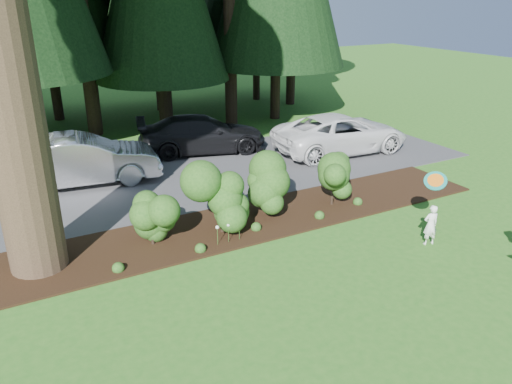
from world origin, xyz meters
The scene contains 10 objects.
ground centered at (0.00, 0.00, 0.00)m, with size 80.00×80.00×0.00m, color #29631C.
mulch_bed centered at (0.00, 3.25, 0.03)m, with size 16.00×2.50×0.05m, color black.
driveway centered at (0.00, 7.50, 0.01)m, with size 22.00×6.00×0.03m, color #38383A.
shrub_row centered at (0.77, 3.14, 0.81)m, with size 6.53×1.60×1.61m.
lily_cluster centered at (-0.30, 2.40, 0.50)m, with size 0.69×0.09×0.57m.
car_silver_wagon centered at (-2.67, 8.39, 0.84)m, with size 1.71×4.90×1.62m, color silver.
car_white_suv centered at (6.85, 7.22, 0.77)m, with size 2.46×5.33×1.48m, color silver.
car_dark_suv centered at (2.12, 9.80, 0.74)m, with size 2.00×4.91×1.43m, color black.
child centered at (4.08, -0.01, 0.53)m, with size 0.39×0.25×1.06m, color white.
frisbee centered at (4.25, 0.18, 1.60)m, with size 0.58×0.52×0.48m.
Camera 1 is at (-5.01, -7.71, 5.88)m, focal length 35.00 mm.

